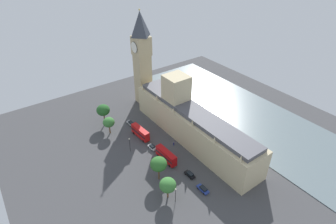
# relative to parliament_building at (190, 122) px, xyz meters

# --- Properties ---
(ground_plane) EXTENTS (141.61, 141.61, 0.00)m
(ground_plane) POSITION_rel_parliament_building_xyz_m (1.99, 1.86, -8.01)
(ground_plane) COLOR #424244
(river_thames) EXTENTS (40.99, 127.45, 0.25)m
(river_thames) POSITION_rel_parliament_building_xyz_m (-33.32, 1.86, -7.88)
(river_thames) COLOR slate
(river_thames) RESTS_ON ground
(parliament_building) EXTENTS (13.24, 67.38, 25.57)m
(parliament_building) POSITION_rel_parliament_building_xyz_m (0.00, 0.00, 0.00)
(parliament_building) COLOR #CCBA8E
(parliament_building) RESTS_ON ground
(clock_tower) EXTENTS (7.78, 7.78, 47.46)m
(clock_tower) POSITION_rel_parliament_building_xyz_m (-0.13, -38.21, 16.50)
(clock_tower) COLOR tan
(clock_tower) RESTS_ON ground
(car_silver_far_end) EXTENTS (1.99, 4.84, 1.74)m
(car_silver_far_end) POSITION_rel_parliament_building_xyz_m (16.52, -23.26, -7.12)
(car_silver_far_end) COLOR #B7B7BC
(car_silver_far_end) RESTS_ON ground
(double_decker_bus_kerbside) EXTENTS (3.22, 10.64, 4.75)m
(double_decker_bus_kerbside) POSITION_rel_parliament_building_xyz_m (17.58, -12.55, -5.37)
(double_decker_bus_kerbside) COLOR red
(double_decker_bus_kerbside) RESTS_ON ground
(car_white_opposite_hall) EXTENTS (2.08, 4.24, 1.74)m
(car_white_opposite_hall) POSITION_rel_parliament_building_xyz_m (17.76, -3.00, -7.12)
(car_white_opposite_hall) COLOR silver
(car_white_opposite_hall) RESTS_ON ground
(double_decker_bus_leading) EXTENTS (2.99, 10.59, 4.75)m
(double_decker_bus_leading) POSITION_rel_parliament_building_xyz_m (17.15, 6.21, -5.37)
(double_decker_bus_leading) COLOR #B20C0F
(double_decker_bus_leading) RESTS_ON ground
(car_black_by_river_gate) EXTENTS (2.01, 4.53, 1.74)m
(car_black_by_river_gate) POSITION_rel_parliament_building_xyz_m (14.98, 18.11, -7.12)
(car_black_by_river_gate) COLOR black
(car_black_by_river_gate) RESTS_ON ground
(car_blue_near_tower) EXTENTS (1.99, 4.75, 1.74)m
(car_blue_near_tower) POSITION_rel_parliament_building_xyz_m (15.67, 26.12, -7.12)
(car_blue_near_tower) COLOR navy
(car_blue_near_tower) RESTS_ON ground
(pedestrian_under_trees) EXTENTS (0.62, 0.52, 1.67)m
(pedestrian_under_trees) POSITION_rel_parliament_building_xyz_m (9.05, 0.35, -7.26)
(pedestrian_under_trees) COLOR navy
(pedestrian_under_trees) RESTS_ON ground
(plane_tree_trailing) EXTENTS (6.06, 6.06, 10.29)m
(plane_tree_trailing) POSITION_rel_parliament_building_xyz_m (25.94, -30.97, -0.35)
(plane_tree_trailing) COLOR brown
(plane_tree_trailing) RESTS_ON ground
(plane_tree_corner) EXTENTS (6.00, 6.00, 9.82)m
(plane_tree_corner) POSITION_rel_parliament_building_xyz_m (24.90, 12.49, -0.78)
(plane_tree_corner) COLOR brown
(plane_tree_corner) RESTS_ON ground
(plane_tree_midblock) EXTENTS (5.67, 5.67, 8.21)m
(plane_tree_midblock) POSITION_rel_parliament_building_xyz_m (27.16, 21.11, -2.24)
(plane_tree_midblock) COLOR brown
(plane_tree_midblock) RESTS_ON ground
(plane_tree_slot_10) EXTENTS (5.12, 5.12, 8.04)m
(plane_tree_slot_10) POSITION_rel_parliament_building_xyz_m (27.13, -23.15, -2.18)
(plane_tree_slot_10) COLOR brown
(plane_tree_slot_10) RESTS_ON ground
(street_lamp_slot_11) EXTENTS (0.56, 0.56, 6.61)m
(street_lamp_slot_11) POSITION_rel_parliament_building_xyz_m (25.82, -7.07, -3.43)
(street_lamp_slot_11) COLOR black
(street_lamp_slot_11) RESTS_ON ground
(street_lamp_slot_12) EXTENTS (0.56, 0.56, 6.31)m
(street_lamp_slot_12) POSITION_rel_parliament_building_xyz_m (26.27, 24.22, -3.61)
(street_lamp_slot_12) COLOR black
(street_lamp_slot_12) RESTS_ON ground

